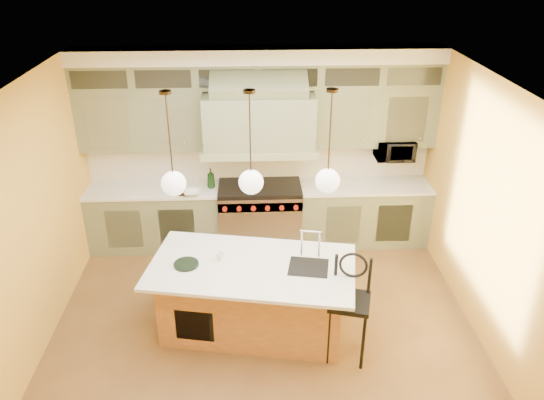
{
  "coord_description": "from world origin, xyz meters",
  "views": [
    {
      "loc": [
        -0.12,
        -4.8,
        4.23
      ],
      "look_at": [
        0.12,
        0.7,
        1.45
      ],
      "focal_mm": 35.0,
      "sensor_mm": 36.0,
      "label": 1
    }
  ],
  "objects_px": {
    "range": "(260,215)",
    "microwave": "(394,149)",
    "kitchen_island": "(254,295)",
    "counter_stool": "(350,302)"
  },
  "relations": [
    {
      "from": "range",
      "to": "microwave",
      "type": "xyz_separation_m",
      "value": [
        1.95,
        0.11,
        0.96
      ]
    },
    {
      "from": "kitchen_island",
      "to": "counter_stool",
      "type": "relative_size",
      "value": 2.01
    },
    {
      "from": "range",
      "to": "kitchen_island",
      "type": "distance_m",
      "value": 1.95
    },
    {
      "from": "kitchen_island",
      "to": "microwave",
      "type": "relative_size",
      "value": 4.55
    },
    {
      "from": "range",
      "to": "kitchen_island",
      "type": "relative_size",
      "value": 0.49
    },
    {
      "from": "kitchen_island",
      "to": "range",
      "type": "bearing_deg",
      "value": 97.0
    },
    {
      "from": "range",
      "to": "microwave",
      "type": "distance_m",
      "value": 2.18
    },
    {
      "from": "range",
      "to": "kitchen_island",
      "type": "xyz_separation_m",
      "value": [
        -0.12,
        -1.95,
        -0.01
      ]
    },
    {
      "from": "range",
      "to": "microwave",
      "type": "height_order",
      "value": "microwave"
    },
    {
      "from": "counter_stool",
      "to": "microwave",
      "type": "distance_m",
      "value": 2.83
    }
  ]
}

